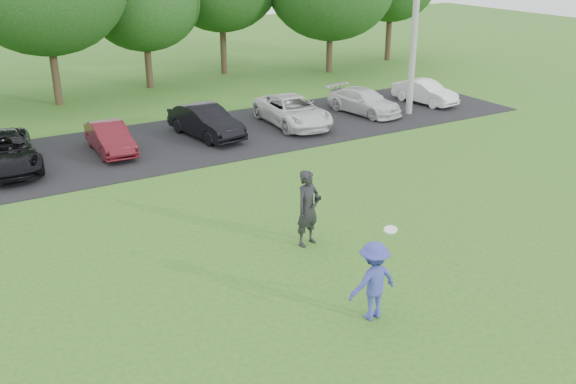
# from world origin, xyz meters

# --- Properties ---
(ground) EXTENTS (100.00, 100.00, 0.00)m
(ground) POSITION_xyz_m (0.00, 0.00, 0.00)
(ground) COLOR #2F6A1E
(ground) RESTS_ON ground
(parking_lot) EXTENTS (32.00, 6.50, 0.03)m
(parking_lot) POSITION_xyz_m (0.00, 13.00, 0.01)
(parking_lot) COLOR black
(parking_lot) RESTS_ON ground
(utility_pole) EXTENTS (0.28, 0.28, 9.59)m
(utility_pole) POSITION_xyz_m (11.20, 11.75, 4.80)
(utility_pole) COLOR #989994
(utility_pole) RESTS_ON ground
(frisbee_player) EXTENTS (1.12, 0.69, 2.13)m
(frisbee_player) POSITION_xyz_m (-0.44, -0.70, 0.87)
(frisbee_player) COLOR #3A42A4
(frisbee_player) RESTS_ON ground
(camera_bystander) EXTENTS (0.84, 0.67, 2.02)m
(camera_bystander) POSITION_xyz_m (0.24, 2.91, 1.01)
(camera_bystander) COLOR black
(camera_bystander) RESTS_ON ground
(parked_cars) EXTENTS (27.91, 4.71, 1.25)m
(parked_cars) POSITION_xyz_m (-0.36, 12.96, 0.62)
(parked_cars) COLOR slate
(parked_cars) RESTS_ON parking_lot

